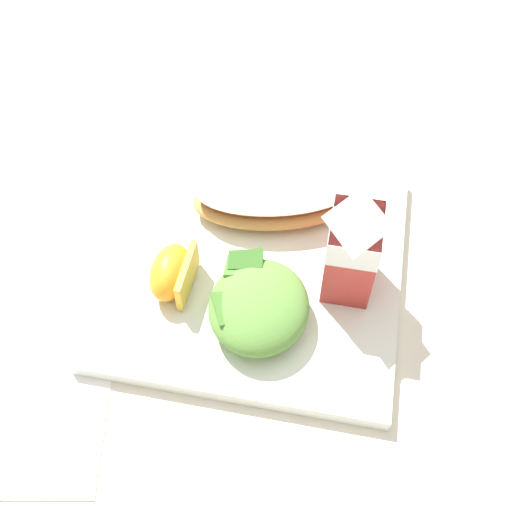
% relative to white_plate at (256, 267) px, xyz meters
% --- Properties ---
extents(ground, '(3.00, 3.00, 0.00)m').
position_rel_white_plate_xyz_m(ground, '(0.00, 0.00, -0.01)').
color(ground, beige).
extents(white_plate, '(0.28, 0.28, 0.02)m').
position_rel_white_plate_xyz_m(white_plate, '(0.00, 0.00, 0.00)').
color(white_plate, white).
rests_on(white_plate, ground).
extents(cheesy_pizza_bread, '(0.12, 0.19, 0.04)m').
position_rel_white_plate_xyz_m(cheesy_pizza_bread, '(-0.07, 0.01, 0.03)').
color(cheesy_pizza_bread, tan).
rests_on(cheesy_pizza_bread, white_plate).
extents(green_salad_pile, '(0.11, 0.09, 0.04)m').
position_rel_white_plate_xyz_m(green_salad_pile, '(0.06, 0.01, 0.03)').
color(green_salad_pile, '#5B8E3D').
rests_on(green_salad_pile, white_plate).
extents(milk_carton, '(0.06, 0.05, 0.11)m').
position_rel_white_plate_xyz_m(milk_carton, '(0.01, 0.09, 0.07)').
color(milk_carton, '#B7332D').
rests_on(milk_carton, white_plate).
extents(orange_wedge_front, '(0.06, 0.04, 0.04)m').
position_rel_white_plate_xyz_m(orange_wedge_front, '(0.04, -0.07, 0.03)').
color(orange_wedge_front, orange).
rests_on(orange_wedge_front, white_plate).
extents(paper_napkin, '(0.13, 0.13, 0.00)m').
position_rel_white_plate_xyz_m(paper_napkin, '(0.20, -0.15, -0.01)').
color(paper_napkin, white).
rests_on(paper_napkin, ground).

